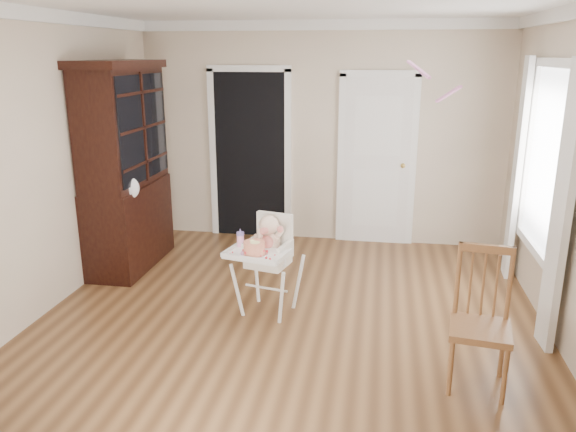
% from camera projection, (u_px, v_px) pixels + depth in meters
% --- Properties ---
extents(floor, '(5.00, 5.00, 0.00)m').
position_uv_depth(floor, '(287.00, 325.00, 4.97)').
color(floor, '#50321B').
rests_on(floor, ground).
extents(ceiling, '(5.00, 5.00, 0.00)m').
position_uv_depth(ceiling, '(287.00, 0.00, 4.21)').
color(ceiling, white).
rests_on(ceiling, wall_back).
extents(wall_back, '(4.50, 0.00, 4.50)m').
position_uv_depth(wall_back, '(321.00, 134.00, 6.96)').
color(wall_back, beige).
rests_on(wall_back, floor).
extents(wall_left, '(0.00, 5.00, 5.00)m').
position_uv_depth(wall_left, '(36.00, 167.00, 4.95)').
color(wall_left, beige).
rests_on(wall_left, floor).
extents(crown_molding, '(4.50, 5.00, 0.12)m').
position_uv_depth(crown_molding, '(287.00, 9.00, 4.23)').
color(crown_molding, white).
rests_on(crown_molding, ceiling).
extents(doorway, '(1.06, 0.05, 2.22)m').
position_uv_depth(doorway, '(250.00, 152.00, 7.15)').
color(doorway, black).
rests_on(doorway, wall_back).
extents(closet_door, '(0.96, 0.09, 2.13)m').
position_uv_depth(closet_door, '(377.00, 162.00, 6.91)').
color(closet_door, white).
rests_on(closet_door, wall_back).
extents(window_right, '(0.13, 1.84, 2.30)m').
position_uv_depth(window_right, '(542.00, 173.00, 5.02)').
color(window_right, white).
rests_on(window_right, wall_right).
extents(high_chair, '(0.66, 0.77, 0.94)m').
position_uv_depth(high_chair, '(268.00, 253.00, 5.07)').
color(high_chair, white).
rests_on(high_chair, floor).
extents(baby, '(0.27, 0.24, 0.42)m').
position_uv_depth(baby, '(269.00, 238.00, 5.05)').
color(baby, beige).
rests_on(baby, high_chair).
extents(cake, '(0.24, 0.24, 0.11)m').
position_uv_depth(cake, '(254.00, 248.00, 4.83)').
color(cake, silver).
rests_on(cake, high_chair).
extents(sippy_cup, '(0.07, 0.07, 0.17)m').
position_uv_depth(sippy_cup, '(240.00, 239.00, 5.02)').
color(sippy_cup, '#F897C6').
rests_on(sippy_cup, high_chair).
extents(china_cabinet, '(0.59, 1.33, 2.25)m').
position_uv_depth(china_cabinet, '(125.00, 167.00, 6.09)').
color(china_cabinet, black).
rests_on(china_cabinet, floor).
extents(dining_chair, '(0.47, 0.47, 1.02)m').
position_uv_depth(dining_chair, '(480.00, 324.00, 3.97)').
color(dining_chair, brown).
rests_on(dining_chair, floor).
extents(streamer, '(0.19, 0.47, 0.15)m').
position_uv_depth(streamer, '(418.00, 69.00, 4.93)').
color(streamer, pink).
rests_on(streamer, ceiling).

